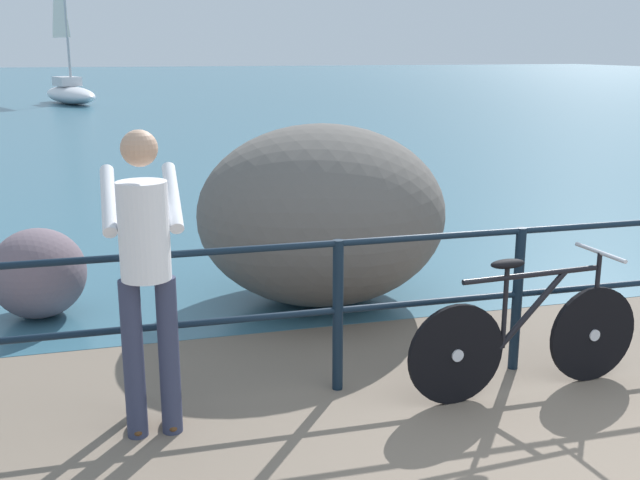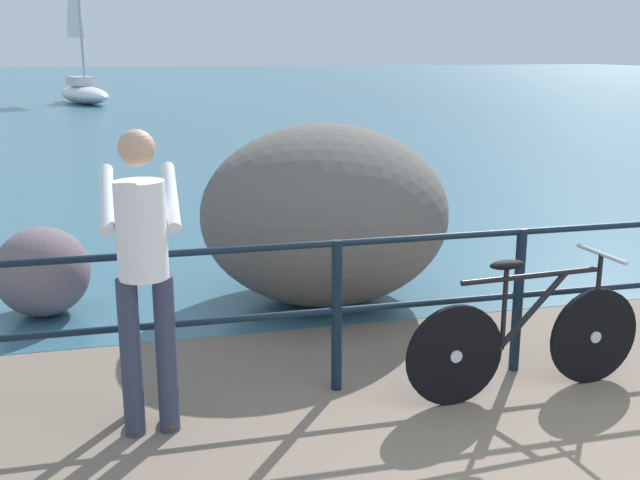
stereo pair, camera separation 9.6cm
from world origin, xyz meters
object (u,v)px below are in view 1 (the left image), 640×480
Objects in this scene: bicycle at (528,335)px; person_at_railing at (146,270)px; breakwater_boulder_left at (38,273)px; sailboat at (69,86)px; breakwater_boulder_main at (321,214)px.

bicycle is 2.46m from person_at_railing.
breakwater_boulder_left is 0.14× the size of sailboat.
bicycle is at bearing -12.71° from sailboat.
person_at_railing is 2.08× the size of breakwater_boulder_left.
person_at_railing is 0.29× the size of sailboat.
breakwater_boulder_left is (-3.20, 2.37, -0.01)m from bicycle.
breakwater_boulder_left is (-0.81, 2.30, -0.62)m from person_at_railing.
breakwater_boulder_main is at bearing -13.75° from sailboat.
sailboat is (-3.31, 26.36, -0.08)m from breakwater_boulder_main.
person_at_railing is 2.51m from breakwater_boulder_left.
sailboat reaches higher than bicycle.
bicycle is 0.95× the size of person_at_railing.
breakwater_boulder_main is 2.44m from breakwater_boulder_left.
bicycle reaches higher than breakwater_boulder_left.
breakwater_boulder_main is at bearing -4.80° from breakwater_boulder_left.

